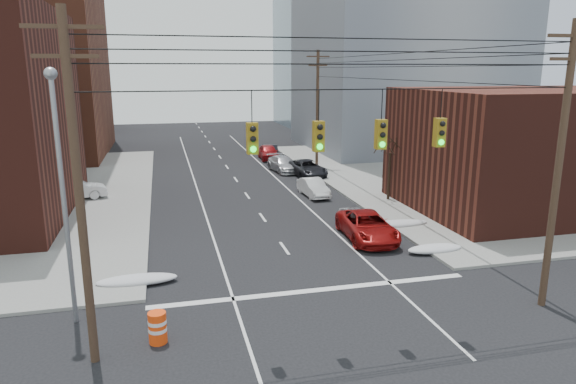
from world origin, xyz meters
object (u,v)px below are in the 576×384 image
parked_car_a (358,221)px  construction_barrel (158,327)px  lot_car_a (75,190)px  red_pickup (367,226)px  parked_car_e (268,152)px  parked_car_c (307,168)px  parked_car_d (283,164)px  lot_car_b (36,177)px  parked_car_b (313,187)px  parked_car_f (271,152)px

parked_car_a → construction_barrel: (-11.30, -9.99, -0.10)m
parked_car_a → lot_car_a: lot_car_a is taller
parked_car_a → construction_barrel: 15.08m
red_pickup → parked_car_e: size_ratio=1.19×
parked_car_a → lot_car_a: bearing=147.7°
parked_car_c → parked_car_d: 3.00m
lot_car_b → parked_car_e: bearing=-62.3°
lot_car_a → construction_barrel: 22.36m
parked_car_d → parked_car_a: bearing=-97.0°
parked_car_a → parked_car_d: bearing=92.0°
parked_car_a → lot_car_a: size_ratio=0.92×
red_pickup → lot_car_a: size_ratio=1.24×
parked_car_d → parked_car_e: bearing=83.0°
parked_car_b → parked_car_e: parked_car_e is taller
construction_barrel → lot_car_b: bearing=109.2°
parked_car_a → parked_car_e: bearing=92.0°
parked_car_d → parked_car_f: (0.43, 7.64, -0.03)m
parked_car_f → construction_barrel: (-11.73, -36.43, -0.10)m
parked_car_e → construction_barrel: parked_car_e is taller
parked_car_e → parked_car_b: bearing=-87.5°
lot_car_b → parked_car_d: bearing=-79.9°
parked_car_d → lot_car_b: (-20.79, -1.58, 0.16)m
parked_car_c → parked_car_a: bearing=-101.7°
red_pickup → parked_car_a: 1.27m
parked_car_e → parked_car_d: bearing=-87.5°
parked_car_d → construction_barrel: parked_car_d is taller
parked_car_f → parked_car_b: bearing=-85.1°
lot_car_a → parked_car_d: bearing=-78.7°
parked_car_e → construction_barrel: bearing=-105.1°
parked_car_b → lot_car_b: size_ratio=0.77×
parked_car_b → parked_car_e: 16.56m
lot_car_b → lot_car_a: bearing=-140.5°
parked_car_d → parked_car_b: bearing=-97.0°
red_pickup → parked_car_f: size_ratio=1.30×
parked_car_d → lot_car_a: 18.50m
parked_car_b → construction_barrel: (-11.30, -19.03, -0.07)m
parked_car_a → parked_car_c: size_ratio=0.78×
parked_car_c → lot_car_b: (-22.36, 0.97, 0.15)m
parked_car_b → parked_car_e: (0.00, 16.56, 0.12)m
parked_car_d → construction_barrel: 30.93m
red_pickup → lot_car_b: lot_car_b is taller
parked_car_d → construction_barrel: (-11.30, -28.79, -0.13)m
red_pickup → parked_car_e: parked_car_e is taller
red_pickup → parked_car_f: bearing=93.1°
parked_car_c → parked_car_d: parked_car_c is taller
parked_car_a → parked_car_f: bearing=91.0°
red_pickup → parked_car_c: bearing=88.9°
parked_car_c → parked_car_e: bearing=93.4°
parked_car_d → parked_car_e: (0.00, 6.81, 0.06)m
red_pickup → lot_car_b: (-20.83, 18.48, 0.12)m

